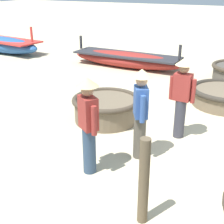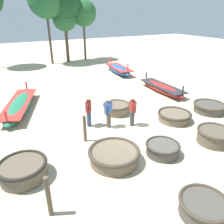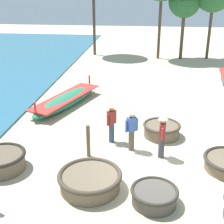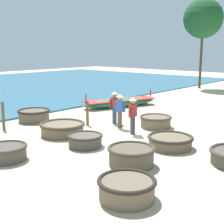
% 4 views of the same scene
% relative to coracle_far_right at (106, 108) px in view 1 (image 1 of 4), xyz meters
% --- Properties ---
extents(coracle_far_right, '(1.57, 1.57, 0.57)m').
position_rel_coracle_far_right_xyz_m(coracle_far_right, '(0.00, 0.00, 0.00)').
color(coracle_far_right, brown).
rests_on(coracle_far_right, ground).
extents(long_boat_blue_hull, '(1.75, 4.47, 1.28)m').
position_rel_coracle_far_right_xyz_m(long_boat_blue_hull, '(4.61, 7.79, 0.06)').
color(long_boat_blue_hull, '#285693').
rests_on(long_boat_blue_hull, ground).
extents(long_boat_red_hull, '(1.24, 4.45, 1.01)m').
position_rel_coracle_far_right_xyz_m(long_boat_red_hull, '(4.72, 1.61, -0.01)').
color(long_boat_red_hull, maroon).
rests_on(long_boat_red_hull, ground).
extents(fisherman_standing_right, '(0.36, 0.53, 1.67)m').
position_rel_coracle_far_right_xyz_m(fisherman_standing_right, '(-0.07, -1.74, 0.65)').
color(fisherman_standing_right, '#383842').
rests_on(fisherman_standing_right, ground).
extents(fisherman_by_coracle, '(0.47, 0.36, 1.67)m').
position_rel_coracle_far_right_xyz_m(fisherman_by_coracle, '(-1.20, -1.31, 0.65)').
color(fisherman_by_coracle, '#4C473D').
rests_on(fisherman_by_coracle, ground).
extents(fisherman_standing_left, '(0.38, 0.45, 1.67)m').
position_rel_coracle_far_right_xyz_m(fisherman_standing_left, '(-2.03, -0.75, 0.65)').
color(fisherman_standing_left, '#2D425B').
rests_on(fisherman_standing_left, ground).
extents(mooring_post_inland, '(0.14, 0.14, 1.25)m').
position_rel_coracle_far_right_xyz_m(mooring_post_inland, '(-2.74, -1.98, 0.32)').
color(mooring_post_inland, brown).
rests_on(mooring_post_inland, ground).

